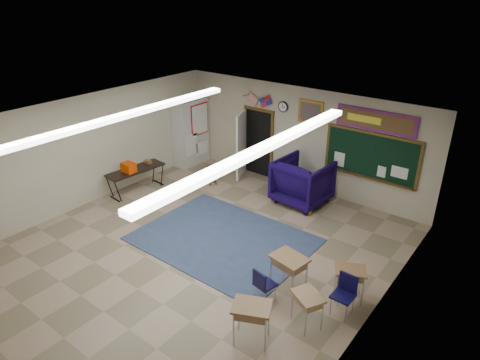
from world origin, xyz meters
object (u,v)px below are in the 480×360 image
Objects in this scene: student_desk_front_left at (289,272)px; wooden_stool at (212,175)px; wingback_armchair at (302,181)px; student_desk_front_right at (349,282)px; folding_table at (136,179)px.

wooden_stool is (-4.47, 2.84, -0.16)m from student_desk_front_left.
wingback_armchair reaches higher than student_desk_front_right.
student_desk_front_left is 6.01m from folding_table.
wingback_armchair reaches higher than student_desk_front_left.
wingback_armchair reaches higher than wooden_stool.
folding_table is (-4.17, -2.39, -0.24)m from wingback_armchair.
folding_table is (-5.91, 1.12, -0.07)m from student_desk_front_left.
folding_table reaches higher than wooden_stool.
folding_table is 3.05× the size of wooden_stool.
folding_table reaches higher than student_desk_front_right.
student_desk_front_left is at bearing 120.03° from wingback_armchair.
wingback_armchair is 0.78× the size of folding_table.
student_desk_front_left is 1.15× the size of student_desk_front_right.
student_desk_front_right is 6.97m from folding_table.
wingback_armchair is 1.94× the size of student_desk_front_right.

